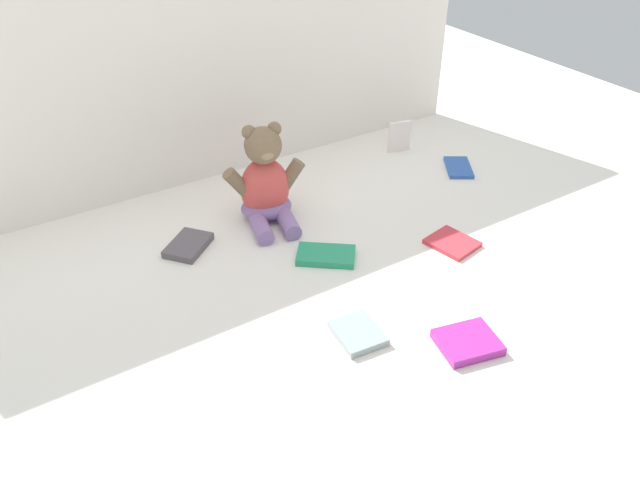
% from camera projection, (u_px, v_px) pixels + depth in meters
% --- Properties ---
extents(ground_plane, '(3.20, 3.20, 0.00)m').
position_uv_depth(ground_plane, '(294.00, 256.00, 1.47)').
color(ground_plane, silver).
extents(backdrop_drape, '(1.67, 0.03, 0.64)m').
position_uv_depth(backdrop_drape, '(200.00, 65.00, 1.62)').
color(backdrop_drape, white).
rests_on(backdrop_drape, ground_plane).
extents(teddy_bear, '(0.21, 0.21, 0.25)m').
position_uv_depth(teddy_bear, '(266.00, 185.00, 1.56)').
color(teddy_bear, '#D84C47').
rests_on(teddy_bear, ground_plane).
extents(book_case_0, '(0.14, 0.13, 0.02)m').
position_uv_depth(book_case_0, '(188.00, 245.00, 1.49)').
color(book_case_0, '#524B52').
rests_on(book_case_0, ground_plane).
extents(book_case_1, '(0.12, 0.13, 0.01)m').
position_uv_depth(book_case_1, '(452.00, 243.00, 1.51)').
color(book_case_1, '#C9333D').
rests_on(book_case_1, ground_plane).
extents(book_case_2, '(0.12, 0.14, 0.01)m').
position_uv_depth(book_case_2, '(459.00, 168.00, 1.82)').
color(book_case_2, '#2C55A8').
rests_on(book_case_2, ground_plane).
extents(book_case_3, '(0.15, 0.14, 0.02)m').
position_uv_depth(book_case_3, '(326.00, 255.00, 1.46)').
color(book_case_3, '#238E63').
rests_on(book_case_3, ground_plane).
extents(book_case_4, '(0.10, 0.11, 0.02)m').
position_uv_depth(book_case_4, '(358.00, 333.00, 1.24)').
color(book_case_4, gray).
rests_on(book_case_4, ground_plane).
extents(book_case_5, '(0.07, 0.03, 0.10)m').
position_uv_depth(book_case_5, '(399.00, 136.00, 1.90)').
color(book_case_5, white).
rests_on(book_case_5, ground_plane).
extents(book_case_6, '(0.13, 0.12, 0.02)m').
position_uv_depth(book_case_6, '(468.00, 342.00, 1.22)').
color(book_case_6, '#9A298B').
rests_on(book_case_6, ground_plane).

